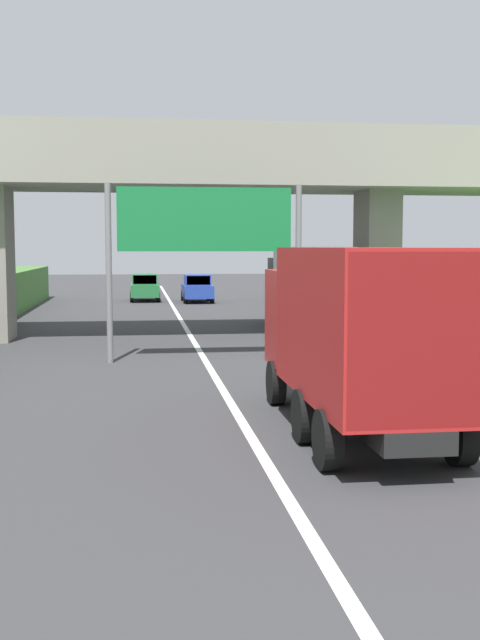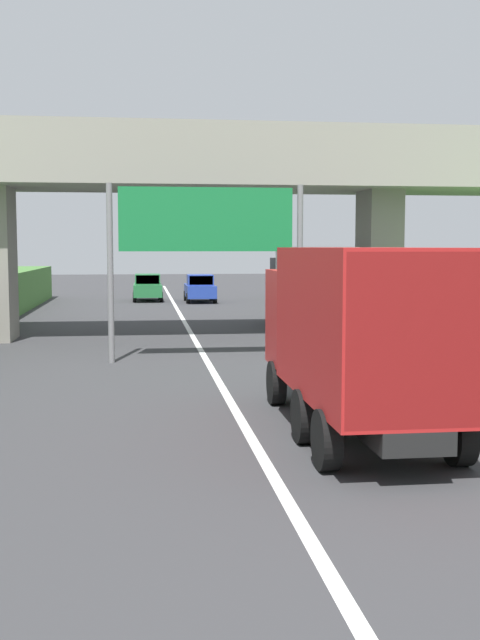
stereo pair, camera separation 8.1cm
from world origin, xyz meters
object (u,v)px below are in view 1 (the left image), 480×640
at_px(construction_barrel_4, 423,346).
at_px(car_blue, 197,288).
at_px(overhead_highway_sign, 205,231).
at_px(car_green, 145,287).
at_px(truck_black, 307,283).
at_px(truck_red, 355,330).
at_px(construction_barrel_5, 381,330).

bearing_deg(construction_barrel_4, car_blue, 100.69).
distance_m(overhead_highway_sign, car_green, 26.73).
bearing_deg(construction_barrel_4, truck_black, 98.98).
height_order(truck_black, truck_red, same).
relative_size(truck_black, construction_barrel_5, 8.11).
bearing_deg(car_green, truck_black, -69.65).
xyz_separation_m(truck_black, car_blue, (-3.39, 16.40, -1.08)).
relative_size(truck_black, car_blue, 1.78).
xyz_separation_m(truck_black, construction_barrel_5, (1.65, -4.87, -1.47)).
xyz_separation_m(car_blue, construction_barrel_5, (5.03, -21.27, -0.40)).
bearing_deg(car_blue, truck_red, -89.55).
relative_size(car_green, construction_barrel_5, 4.56).
bearing_deg(car_blue, truck_black, -78.33).
height_order(truck_black, construction_barrel_5, truck_black).
bearing_deg(truck_black, overhead_highway_sign, -120.33).
xyz_separation_m(overhead_highway_sign, construction_barrel_5, (6.71, 3.78, -3.46)).
relative_size(truck_red, car_green, 1.78).
height_order(construction_barrel_4, construction_barrel_5, same).
height_order(overhead_highway_sign, truck_red, overhead_highway_sign).
distance_m(truck_red, car_blue, 34.54).
bearing_deg(overhead_highway_sign, truck_black, 59.67).
distance_m(overhead_highway_sign, construction_barrel_5, 8.44).
distance_m(overhead_highway_sign, car_blue, 25.29).
xyz_separation_m(car_blue, car_green, (-3.23, 1.46, 0.00)).
bearing_deg(construction_barrel_5, overhead_highway_sign, -150.61).
relative_size(truck_black, truck_red, 1.00).
xyz_separation_m(truck_red, car_blue, (-0.27, 34.52, -1.08)).
xyz_separation_m(overhead_highway_sign, construction_barrel_4, (6.56, -0.82, -3.46)).
xyz_separation_m(overhead_highway_sign, car_green, (-1.56, 26.51, -3.06)).
height_order(car_blue, construction_barrel_5, car_blue).
relative_size(truck_red, construction_barrel_4, 8.11).
distance_m(car_blue, car_green, 3.55).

